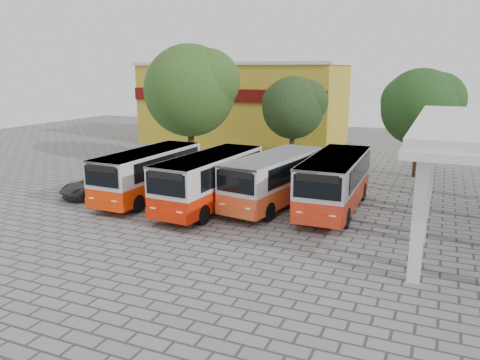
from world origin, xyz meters
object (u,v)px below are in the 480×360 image
at_px(bus_centre_right, 274,177).
at_px(bus_far_right, 335,179).
at_px(bus_centre_left, 210,178).
at_px(parked_car, 97,185).
at_px(bus_far_left, 148,171).

xyz_separation_m(bus_centre_right, bus_far_right, (3.33, 0.44, 0.07)).
relative_size(bus_centre_left, bus_centre_right, 1.01).
relative_size(bus_far_right, parked_car, 1.85).
relative_size(bus_far_left, bus_far_right, 0.96).
bearing_deg(parked_car, bus_far_right, 28.14).
bearing_deg(bus_far_left, bus_far_right, 12.05).
height_order(bus_far_left, bus_far_right, bus_far_right).
bearing_deg(bus_far_right, bus_centre_left, -161.56).
relative_size(bus_centre_left, bus_far_right, 1.00).
bearing_deg(bus_centre_right, bus_centre_left, -140.75).
bearing_deg(bus_centre_left, bus_centre_right, 33.74).
bearing_deg(bus_centre_right, bus_far_left, -159.02).
bearing_deg(bus_centre_left, bus_far_right, 22.73).
bearing_deg(bus_far_right, bus_centre_right, -173.41).
bearing_deg(bus_far_right, bus_far_left, -170.24).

